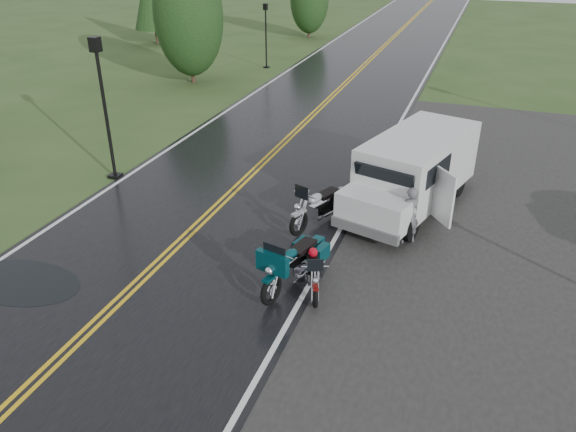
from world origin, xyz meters
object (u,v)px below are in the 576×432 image
at_px(motorcycle_red, 315,287).
at_px(van_white, 355,188).
at_px(motorcycle_teal, 271,278).
at_px(lamp_post_far_left, 266,36).
at_px(person_at_van, 409,216).
at_px(lamp_post_near_left, 105,110).
at_px(motorcycle_silver, 299,214).

relative_size(motorcycle_red, van_white, 0.34).
bearing_deg(motorcycle_teal, motorcycle_red, 28.78).
relative_size(motorcycle_teal, lamp_post_far_left, 0.68).
height_order(person_at_van, lamp_post_near_left, lamp_post_near_left).
bearing_deg(person_at_van, motorcycle_teal, 23.76).
xyz_separation_m(motorcycle_silver, lamp_post_far_left, (-8.14, 18.40, 1.10)).
bearing_deg(motorcycle_red, van_white, 71.52).
bearing_deg(person_at_van, lamp_post_near_left, -40.56).
height_order(motorcycle_silver, van_white, van_white).
bearing_deg(van_white, motorcycle_teal, -83.65).
bearing_deg(van_white, lamp_post_far_left, 134.88).
bearing_deg(motorcycle_red, motorcycle_silver, 94.40).
height_order(motorcycle_red, motorcycle_silver, motorcycle_silver).
distance_m(motorcycle_silver, lamp_post_far_left, 20.15).
height_order(motorcycle_red, lamp_post_far_left, lamp_post_far_left).
height_order(motorcycle_teal, van_white, van_white).
height_order(motorcycle_silver, lamp_post_far_left, lamp_post_far_left).
distance_m(person_at_van, lamp_post_near_left, 9.96).
relative_size(motorcycle_teal, motorcycle_silver, 1.03).
xyz_separation_m(van_white, person_at_van, (1.60, -0.60, -0.31)).
bearing_deg(lamp_post_near_left, motorcycle_silver, -14.29).
bearing_deg(motorcycle_teal, motorcycle_silver, 111.48).
bearing_deg(motorcycle_teal, lamp_post_far_left, 125.66).
bearing_deg(person_at_van, motorcycle_red, 33.59).
distance_m(motorcycle_silver, person_at_van, 2.85).
height_order(motorcycle_teal, lamp_post_far_left, lamp_post_far_left).
height_order(motorcycle_red, person_at_van, person_at_van).
distance_m(motorcycle_teal, lamp_post_near_left, 9.02).
bearing_deg(motorcycle_silver, motorcycle_teal, -61.07).
xyz_separation_m(motorcycle_teal, van_white, (0.77, 4.36, 0.38)).
distance_m(motorcycle_red, van_white, 4.15).
xyz_separation_m(motorcycle_teal, lamp_post_far_left, (-8.54, 21.50, 1.08)).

